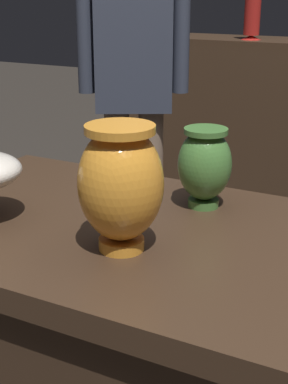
{
  "coord_description": "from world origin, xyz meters",
  "views": [
    {
      "loc": [
        0.45,
        -0.95,
        1.26
      ],
      "look_at": [
        -0.02,
        -0.05,
        0.9
      ],
      "focal_mm": 54.03,
      "sensor_mm": 36.0,
      "label": 1
    }
  ],
  "objects_px": {
    "vase_centerpiece": "(121,183)",
    "vase_right_accent": "(205,164)",
    "visitor_near_left": "(134,77)",
    "shelf_vase_far_left": "(167,22)",
    "shelf_vase_left": "(252,12)"
  },
  "relations": [
    {
      "from": "vase_centerpiece",
      "to": "vase_right_accent",
      "type": "xyz_separation_m",
      "value": [
        0.05,
        0.28,
        -0.03
      ]
    },
    {
      "from": "vase_right_accent",
      "to": "shelf_vase_left",
      "type": "relative_size",
      "value": 0.6
    },
    {
      "from": "vase_right_accent",
      "to": "visitor_near_left",
      "type": "distance_m",
      "value": 1.29
    },
    {
      "from": "vase_centerpiece",
      "to": "vase_right_accent",
      "type": "relative_size",
      "value": 1.33
    },
    {
      "from": "shelf_vase_far_left",
      "to": "visitor_near_left",
      "type": "height_order",
      "value": "visitor_near_left"
    },
    {
      "from": "vase_right_accent",
      "to": "shelf_vase_far_left",
      "type": "height_order",
      "value": "shelf_vase_far_left"
    },
    {
      "from": "vase_centerpiece",
      "to": "visitor_near_left",
      "type": "xyz_separation_m",
      "value": [
        -0.7,
        1.32,
        -0.03
      ]
    },
    {
      "from": "shelf_vase_left",
      "to": "shelf_vase_far_left",
      "type": "xyz_separation_m",
      "value": [
        -0.52,
        0.05,
        -0.07
      ]
    },
    {
      "from": "shelf_vase_left",
      "to": "shelf_vase_far_left",
      "type": "bearing_deg",
      "value": 175.05
    },
    {
      "from": "shelf_vase_far_left",
      "to": "visitor_near_left",
      "type": "relative_size",
      "value": 0.09
    },
    {
      "from": "vase_centerpiece",
      "to": "shelf_vase_far_left",
      "type": "distance_m",
      "value": 2.48
    },
    {
      "from": "vase_centerpiece",
      "to": "shelf_vase_left",
      "type": "relative_size",
      "value": 0.8
    },
    {
      "from": "vase_right_accent",
      "to": "visitor_near_left",
      "type": "xyz_separation_m",
      "value": [
        -0.75,
        1.05,
        -0.0
      ]
    },
    {
      "from": "shelf_vase_left",
      "to": "shelf_vase_far_left",
      "type": "height_order",
      "value": "shelf_vase_left"
    },
    {
      "from": "shelf_vase_left",
      "to": "vase_centerpiece",
      "type": "bearing_deg",
      "value": -77.84
    }
  ]
}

